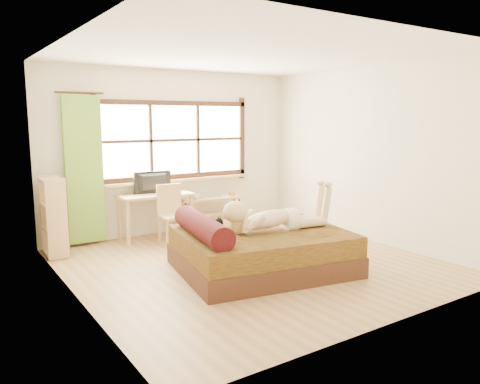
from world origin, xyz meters
TOP-DOWN VIEW (x-y plane):
  - floor at (0.00, 0.00)m, footprint 4.50×4.50m
  - ceiling at (0.00, 0.00)m, footprint 4.50×4.50m
  - wall_back at (0.00, 2.25)m, footprint 4.50×0.00m
  - wall_front at (0.00, -2.25)m, footprint 4.50×0.00m
  - wall_left at (-2.25, 0.00)m, footprint 0.00×4.50m
  - wall_right at (2.25, 0.00)m, footprint 0.00×4.50m
  - window at (0.00, 2.22)m, footprint 2.80×0.16m
  - curtain at (-1.55, 2.13)m, footprint 0.55×0.10m
  - bed at (-0.08, -0.29)m, footprint 2.30×1.97m
  - woman at (0.12, -0.35)m, footprint 1.48×0.65m
  - kitten at (-0.75, -0.20)m, footprint 0.32×0.17m
  - desk at (-0.50, 1.95)m, footprint 1.17×0.58m
  - monitor at (-0.50, 2.00)m, footprint 0.62×0.11m
  - chair at (-0.39, 1.58)m, footprint 0.42×0.42m
  - pipe_shelf at (0.60, 2.07)m, footprint 1.11×0.42m
  - cup at (0.29, 2.07)m, footprint 0.14×0.14m
  - book at (0.79, 2.07)m, footprint 0.18×0.22m
  - bookshelf at (-2.08, 1.81)m, footprint 0.28×0.49m

SIDE VIEW (x-z plane):
  - floor at x=0.00m, z-range 0.00..0.00m
  - bed at x=-0.08m, z-range -0.11..0.67m
  - pipe_shelf at x=0.60m, z-range 0.09..0.71m
  - chair at x=-0.39m, z-range 0.05..0.95m
  - book at x=0.79m, z-range 0.54..0.56m
  - bookshelf at x=-2.08m, z-range 0.01..1.12m
  - cup at x=0.29m, z-range 0.54..0.64m
  - desk at x=-0.50m, z-range 0.26..0.98m
  - kitten at x=-0.75m, z-range 0.51..0.76m
  - woman at x=0.12m, z-range 0.51..1.13m
  - monitor at x=-0.50m, z-range 0.72..1.07m
  - curtain at x=-1.55m, z-range 0.05..2.25m
  - wall_back at x=0.00m, z-range -0.90..3.60m
  - wall_front at x=0.00m, z-range -0.90..3.60m
  - wall_left at x=-2.25m, z-range -0.90..3.60m
  - wall_right at x=2.25m, z-range -0.90..3.60m
  - window at x=0.00m, z-range 0.78..2.24m
  - ceiling at x=0.00m, z-range 2.70..2.70m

